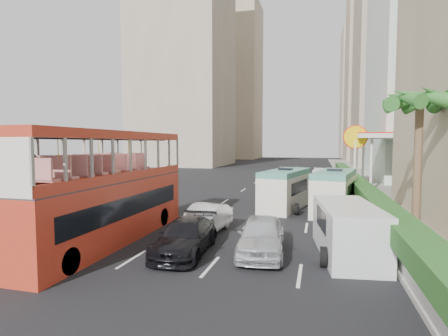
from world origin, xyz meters
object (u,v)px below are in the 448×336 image
(car_black, at_px, (186,253))
(van_asset, at_px, (291,202))
(panel_van_far, at_px, (323,179))
(shell_station, at_px, (389,162))
(minibus_far, at_px, (335,192))
(double_decker_bus, at_px, (106,187))
(minibus_near, at_px, (285,189))
(car_silver_lane_a, at_px, (205,233))
(car_silver_lane_b, at_px, (261,254))
(panel_van_near, at_px, (347,230))
(palm_tree, at_px, (417,168))

(car_black, relative_size, van_asset, 0.91)
(panel_van_far, distance_m, shell_station, 6.41)
(minibus_far, distance_m, shell_station, 14.49)
(double_decker_bus, distance_m, minibus_near, 12.64)
(car_silver_lane_a, relative_size, panel_van_far, 0.93)
(car_silver_lane_a, bearing_deg, shell_station, 64.71)
(car_silver_lane_b, xyz_separation_m, van_asset, (0.18, 13.25, 0.00))
(car_silver_lane_a, distance_m, van_asset, 11.28)
(car_silver_lane_b, distance_m, van_asset, 13.25)
(car_silver_lane_b, relative_size, minibus_near, 0.74)
(minibus_near, relative_size, minibus_far, 0.98)
(car_black, xyz_separation_m, panel_van_near, (6.40, 1.43, 1.03))
(car_silver_lane_a, distance_m, panel_van_near, 6.91)
(double_decker_bus, distance_m, minibus_far, 14.28)
(car_silver_lane_a, distance_m, car_black, 3.19)
(minibus_near, distance_m, panel_van_near, 10.15)
(double_decker_bus, relative_size, car_silver_lane_a, 2.53)
(palm_tree, bearing_deg, panel_van_far, 101.95)
(minibus_far, bearing_deg, panel_van_near, -78.41)
(car_silver_lane_b, height_order, minibus_near, minibus_near)
(panel_van_near, relative_size, shell_station, 0.64)
(van_asset, height_order, palm_tree, palm_tree)
(car_silver_lane_b, xyz_separation_m, car_black, (-3.04, -0.68, 0.00))
(car_silver_lane_a, bearing_deg, car_silver_lane_b, -32.44)
(double_decker_bus, xyz_separation_m, shell_station, (16.00, 23.00, 0.22))
(car_silver_lane_b, xyz_separation_m, panel_van_far, (2.70, 22.64, 0.94))
(shell_station, bearing_deg, minibus_far, -112.76)
(double_decker_bus, bearing_deg, minibus_near, 55.14)
(van_asset, bearing_deg, panel_van_far, 84.12)
(van_asset, xyz_separation_m, panel_van_near, (3.19, -12.50, 1.03))
(minibus_far, xyz_separation_m, shell_station, (5.58, 13.30, 1.39))
(car_silver_lane_a, relative_size, shell_station, 0.54)
(minibus_far, distance_m, panel_van_far, 12.95)
(car_silver_lane_b, relative_size, palm_tree, 0.70)
(car_silver_lane_b, bearing_deg, palm_tree, 26.21)
(double_decker_bus, relative_size, minibus_near, 1.82)
(minibus_near, bearing_deg, car_silver_lane_a, -100.78)
(car_black, bearing_deg, minibus_far, 55.08)
(minibus_near, height_order, minibus_far, minibus_far)
(van_asset, distance_m, panel_van_near, 12.94)
(car_black, relative_size, minibus_far, 0.76)
(car_silver_lane_b, distance_m, palm_tree, 8.46)
(car_silver_lane_b, bearing_deg, double_decker_bus, 174.96)
(van_asset, distance_m, shell_station, 13.34)
(car_black, bearing_deg, panel_van_near, 8.88)
(car_silver_lane_a, height_order, minibus_near, minibus_near)
(minibus_far, relative_size, panel_van_near, 1.19)
(panel_van_near, height_order, panel_van_far, panel_van_near)
(car_silver_lane_a, height_order, car_black, car_silver_lane_a)
(panel_van_near, height_order, shell_station, shell_station)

